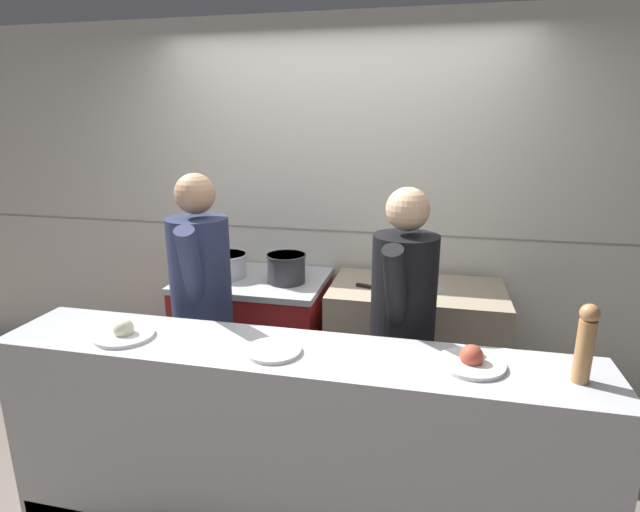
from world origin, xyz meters
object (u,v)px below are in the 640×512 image
oven_range (256,337)px  pepper_mill (585,342)px  sauce_pot (286,268)px  plated_dish_main (124,333)px  mixing_bowl_steel (423,281)px  plated_dish_appetiser (273,351)px  chef_head_cook (202,304)px  chef_sous (402,327)px  chefs_knife (377,289)px  plated_dish_dessert (471,361)px  stock_pot (226,264)px

oven_range → pepper_mill: (1.75, -1.17, 0.68)m
sauce_pot → plated_dish_main: bearing=-110.7°
mixing_bowl_steel → pepper_mill: (0.62, -1.20, 0.19)m
plated_dish_appetiser → sauce_pot: bearing=103.7°
oven_range → chef_head_cook: (-0.07, -0.64, 0.48)m
oven_range → sauce_pot: (0.25, -0.04, 0.54)m
chef_sous → chefs_knife: bearing=116.8°
plated_dish_dessert → pepper_mill: size_ratio=0.86×
plated_dish_main → chef_sous: chef_sous is taller
oven_range → plated_dish_main: (-0.19, -1.20, 0.53)m
sauce_pot → plated_dish_main: (-0.44, -1.15, -0.00)m
sauce_pot → chefs_knife: bearing=-5.3°
chefs_knife → plated_dish_main: 1.52m
chefs_knife → plated_dish_dessert: size_ratio=1.28×
pepper_mill → oven_range: bearing=146.2°
chefs_knife → pepper_mill: 1.41m
chef_sous → chef_head_cook: bearing=-173.2°
oven_range → stock_pot: size_ratio=3.38×
chefs_knife → chef_head_cook: 1.07m
sauce_pot → oven_range: bearing=170.0°
oven_range → plated_dish_dessert: bearing=-39.9°
plated_dish_main → chef_head_cook: size_ratio=0.16×
stock_pot → plated_dish_main: plated_dish_main is taller
chef_head_cook → plated_dish_dessert: bearing=-34.4°
stock_pot → plated_dish_appetiser: (0.72, -1.18, -0.00)m
plated_dish_dessert → chef_head_cook: bearing=161.0°
plated_dish_appetiser → oven_range: bearing=113.9°
plated_dish_dessert → chef_sous: 0.56m
chef_sous → pepper_mill: bearing=-27.8°
pepper_mill → plated_dish_appetiser: bearing=-178.9°
stock_pot → plated_dish_main: bearing=-90.0°
oven_range → chef_head_cook: chef_head_cook is taller
stock_pot → plated_dish_dessert: size_ratio=1.06×
plated_dish_appetiser → chef_head_cook: chef_head_cook is taller
oven_range → plated_dish_appetiser: (0.53, -1.19, 0.52)m
stock_pot → pepper_mill: pepper_mill is taller
sauce_pot → pepper_mill: size_ratio=0.83×
chefs_knife → plated_dish_dessert: plated_dish_dessert is taller
plated_dish_main → plated_dish_appetiser: (0.72, 0.00, -0.01)m
sauce_pot → plated_dish_appetiser: bearing=-76.3°
oven_range → plated_dish_appetiser: bearing=-66.1°
plated_dish_appetiser → plated_dish_main: bearing=-179.7°
pepper_mill → chef_head_cook: (-1.82, 0.53, -0.20)m
plated_dish_appetiser → pepper_mill: 1.23m
pepper_mill → chefs_knife: bearing=129.9°
chef_head_cook → chef_sous: chef_head_cook is taller
pepper_mill → chef_sous: size_ratio=0.20×
plated_dish_main → plated_dish_appetiser: 0.72m
sauce_pot → pepper_mill: bearing=-36.8°
chefs_knife → chef_sous: bearing=-71.2°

